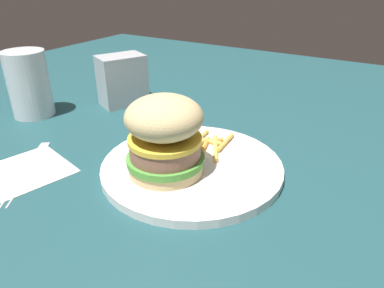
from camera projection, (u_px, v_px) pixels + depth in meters
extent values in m
plane|color=#1E474C|center=(174.00, 172.00, 0.50)|extent=(1.60, 1.60, 0.00)
cylinder|color=white|center=(192.00, 167.00, 0.50)|extent=(0.25, 0.25, 0.01)
cylinder|color=tan|center=(166.00, 166.00, 0.48)|extent=(0.10, 0.10, 0.01)
cylinder|color=#4C9338|center=(166.00, 159.00, 0.47)|extent=(0.10, 0.10, 0.01)
cylinder|color=#8E5B47|center=(165.00, 149.00, 0.46)|extent=(0.09, 0.09, 0.02)
cylinder|color=yellow|center=(165.00, 139.00, 0.46)|extent=(0.10, 0.10, 0.01)
ellipsoid|color=tan|center=(164.00, 117.00, 0.44)|extent=(0.10, 0.10, 0.06)
cylinder|color=#E5B251|center=(215.00, 148.00, 0.53)|extent=(0.04, 0.07, 0.01)
cylinder|color=#E5B251|center=(202.00, 140.00, 0.55)|extent=(0.06, 0.02, 0.01)
cylinder|color=#E5B251|center=(200.00, 137.00, 0.56)|extent=(0.01, 0.05, 0.01)
cylinder|color=gold|center=(203.00, 142.00, 0.55)|extent=(0.06, 0.05, 0.01)
cylinder|color=gold|center=(204.00, 147.00, 0.53)|extent=(0.02, 0.06, 0.01)
cylinder|color=gold|center=(197.00, 149.00, 0.53)|extent=(0.02, 0.05, 0.01)
cylinder|color=gold|center=(225.00, 143.00, 0.55)|extent=(0.01, 0.06, 0.01)
cube|color=white|center=(26.00, 170.00, 0.50)|extent=(0.13, 0.13, 0.00)
cube|color=silver|center=(34.00, 158.00, 0.53)|extent=(0.07, 0.10, 0.00)
cube|color=silver|center=(14.00, 185.00, 0.46)|extent=(0.04, 0.04, 0.00)
cylinder|color=silver|center=(4.00, 199.00, 0.44)|extent=(0.02, 0.02, 0.00)
cylinder|color=silver|center=(10.00, 199.00, 0.44)|extent=(0.02, 0.02, 0.00)
cylinder|color=silver|center=(29.00, 84.00, 0.66)|extent=(0.08, 0.08, 0.12)
cylinder|color=orange|center=(30.00, 91.00, 0.67)|extent=(0.07, 0.07, 0.10)
cube|color=#B7BABF|center=(122.00, 80.00, 0.72)|extent=(0.09, 0.11, 0.10)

